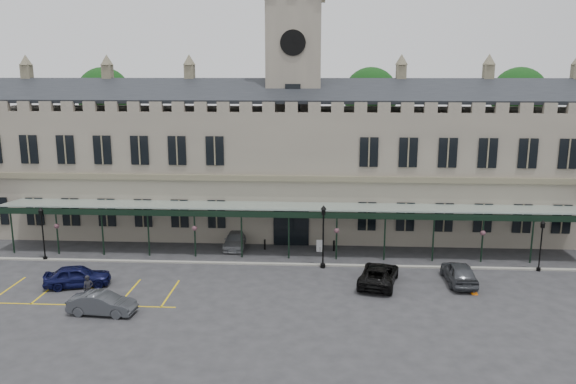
# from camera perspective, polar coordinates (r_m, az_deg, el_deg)

# --- Properties ---
(ground) EXTENTS (140.00, 140.00, 0.00)m
(ground) POSITION_cam_1_polar(r_m,az_deg,el_deg) (41.14, -0.50, -9.97)
(ground) COLOR #29292C
(station_building) EXTENTS (60.00, 10.36, 17.30)m
(station_building) POSITION_cam_1_polar(r_m,az_deg,el_deg) (54.74, 0.61, 2.65)
(station_building) COLOR slate
(station_building) RESTS_ON ground
(clock_tower) EXTENTS (5.60, 5.60, 24.80)m
(clock_tower) POSITION_cam_1_polar(r_m,az_deg,el_deg) (54.14, 0.63, 9.62)
(clock_tower) COLOR slate
(clock_tower) RESTS_ON ground
(canopy) EXTENTS (50.00, 4.10, 4.30)m
(canopy) POSITION_cam_1_polar(r_m,az_deg,el_deg) (47.40, 0.10, -3.88)
(canopy) COLOR #8C9E93
(canopy) RESTS_ON ground
(kerb) EXTENTS (60.00, 0.40, 0.12)m
(kerb) POSITION_cam_1_polar(r_m,az_deg,el_deg) (46.25, -0.04, -7.34)
(kerb) COLOR gray
(kerb) RESTS_ON ground
(parking_markings) EXTENTS (16.00, 6.00, 0.01)m
(parking_markings) POSITION_cam_1_polar(r_m,az_deg,el_deg) (42.99, -19.89, -9.73)
(parking_markings) COLOR gold
(parking_markings) RESTS_ON ground
(tree_behind_left) EXTENTS (6.00, 6.00, 16.00)m
(tree_behind_left) POSITION_cam_1_polar(r_m,az_deg,el_deg) (67.70, -18.18, 9.28)
(tree_behind_left) COLOR #332314
(tree_behind_left) RESTS_ON ground
(tree_behind_mid) EXTENTS (6.00, 6.00, 16.00)m
(tree_behind_mid) POSITION_cam_1_polar(r_m,az_deg,el_deg) (63.32, 8.38, 9.59)
(tree_behind_mid) COLOR #332314
(tree_behind_mid) RESTS_ON ground
(tree_behind_right) EXTENTS (6.00, 6.00, 16.00)m
(tree_behind_right) POSITION_cam_1_polar(r_m,az_deg,el_deg) (66.62, 22.39, 8.94)
(tree_behind_right) COLOR #332314
(tree_behind_right) RESTS_ON ground
(lamp_post_left) EXTENTS (0.43, 0.43, 4.59)m
(lamp_post_left) POSITION_cam_1_polar(r_m,az_deg,el_deg) (50.82, -23.67, -3.45)
(lamp_post_left) COLOR black
(lamp_post_left) RESTS_ON ground
(lamp_post_mid) EXTENTS (0.49, 0.49, 5.20)m
(lamp_post_mid) POSITION_cam_1_polar(r_m,az_deg,el_deg) (44.78, 3.60, -3.97)
(lamp_post_mid) COLOR black
(lamp_post_mid) RESTS_ON ground
(lamp_post_right) EXTENTS (0.40, 0.40, 4.18)m
(lamp_post_right) POSITION_cam_1_polar(r_m,az_deg,el_deg) (48.43, 24.33, -4.55)
(lamp_post_right) COLOR black
(lamp_post_right) RESTS_ON ground
(traffic_cone) EXTENTS (0.49, 0.49, 0.78)m
(traffic_cone) POSITION_cam_1_polar(r_m,az_deg,el_deg) (42.49, 18.42, -9.33)
(traffic_cone) COLOR orange
(traffic_cone) RESTS_ON ground
(sign_board) EXTENTS (0.63, 0.07, 1.08)m
(sign_board) POSITION_cam_1_polar(r_m,az_deg,el_deg) (49.44, 3.28, -5.49)
(sign_board) COLOR black
(sign_board) RESTS_ON ground
(bollard_left) EXTENTS (0.16, 0.16, 0.92)m
(bollard_left) POSITION_cam_1_polar(r_m,az_deg,el_deg) (50.03, -2.37, -5.35)
(bollard_left) COLOR black
(bollard_left) RESTS_ON ground
(bollard_right) EXTENTS (0.17, 0.17, 0.94)m
(bollard_right) POSITION_cam_1_polar(r_m,az_deg,el_deg) (49.78, 4.68, -5.46)
(bollard_right) COLOR black
(bollard_right) RESTS_ON ground
(car_left_a) EXTENTS (5.01, 3.06, 1.59)m
(car_left_a) POSITION_cam_1_polar(r_m,az_deg,el_deg) (44.38, -20.60, -8.00)
(car_left_a) COLOR #0C0F38
(car_left_a) RESTS_ON ground
(car_left_b) EXTENTS (4.46, 1.85, 1.44)m
(car_left_b) POSITION_cam_1_polar(r_m,az_deg,el_deg) (39.09, -18.37, -10.70)
(car_left_b) COLOR #383B40
(car_left_b) RESTS_ON ground
(car_taxi) EXTENTS (1.97, 4.57, 1.31)m
(car_taxi) POSITION_cam_1_polar(r_m,az_deg,el_deg) (50.83, -5.39, -4.88)
(car_taxi) COLOR gray
(car_taxi) RESTS_ON ground
(car_van) EXTENTS (3.74, 5.90, 1.52)m
(car_van) POSITION_cam_1_polar(r_m,az_deg,el_deg) (42.57, 9.20, -8.26)
(car_van) COLOR black
(car_van) RESTS_ON ground
(car_right_a) EXTENTS (2.01, 4.89, 1.66)m
(car_right_a) POSITION_cam_1_polar(r_m,az_deg,el_deg) (44.07, 16.99, -7.84)
(car_right_a) COLOR #383B40
(car_right_a) RESTS_ON ground
(person_a) EXTENTS (0.81, 0.71, 1.86)m
(person_a) POSITION_cam_1_polar(r_m,az_deg,el_deg) (41.30, -19.62, -9.23)
(person_a) COLOR black
(person_a) RESTS_ON ground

